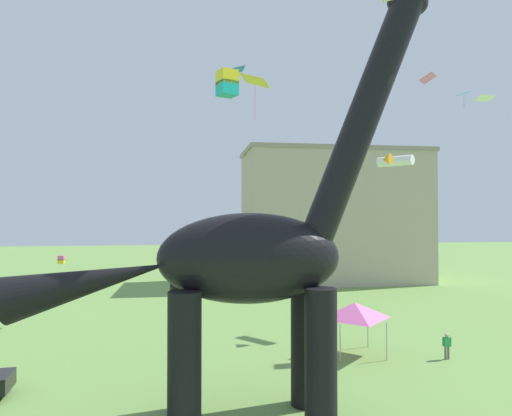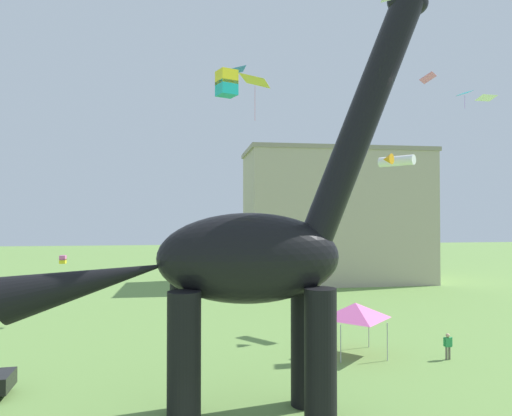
{
  "view_description": "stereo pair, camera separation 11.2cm",
  "coord_description": "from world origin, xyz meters",
  "px_view_note": "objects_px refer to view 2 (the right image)",
  "views": [
    {
      "loc": [
        -1.31,
        -13.6,
        8.02
      ],
      "look_at": [
        1.68,
        6.46,
        8.4
      ],
      "focal_mm": 32.52,
      "sensor_mm": 36.0,
      "label": 1
    },
    {
      "loc": [
        -1.2,
        -13.61,
        8.02
      ],
      "look_at": [
        1.68,
        6.46,
        8.4
      ],
      "focal_mm": 32.52,
      "sensor_mm": 36.0,
      "label": 2
    }
  ],
  "objects_px": {
    "dinosaur_sculpture": "(247,258)",
    "kite_drifting": "(428,78)",
    "kite_far_right": "(237,70)",
    "kite_mid_center": "(486,98)",
    "person_watching_child": "(448,344)",
    "kite_mid_left": "(465,93)",
    "kite_near_high": "(255,81)",
    "festival_canopy_tent": "(355,311)",
    "kite_trailing": "(227,83)",
    "kite_apex": "(395,161)",
    "kite_mid_right": "(63,260)"
  },
  "relations": [
    {
      "from": "dinosaur_sculpture",
      "to": "kite_drifting",
      "type": "height_order",
      "value": "dinosaur_sculpture"
    },
    {
      "from": "kite_far_right",
      "to": "kite_mid_center",
      "type": "xyz_separation_m",
      "value": [
        16.35,
        0.92,
        -0.76
      ]
    },
    {
      "from": "person_watching_child",
      "to": "kite_mid_left",
      "type": "bearing_deg",
      "value": 178.47
    },
    {
      "from": "person_watching_child",
      "to": "kite_far_right",
      "type": "bearing_deg",
      "value": 93.06
    },
    {
      "from": "kite_near_high",
      "to": "kite_mid_center",
      "type": "height_order",
      "value": "kite_mid_center"
    },
    {
      "from": "festival_canopy_tent",
      "to": "kite_far_right",
      "type": "distance_m",
      "value": 15.58
    },
    {
      "from": "kite_trailing",
      "to": "kite_mid_center",
      "type": "relative_size",
      "value": 0.77
    },
    {
      "from": "kite_apex",
      "to": "kite_trailing",
      "type": "bearing_deg",
      "value": -131.56
    },
    {
      "from": "kite_far_right",
      "to": "kite_mid_center",
      "type": "height_order",
      "value": "kite_far_right"
    },
    {
      "from": "person_watching_child",
      "to": "kite_drifting",
      "type": "xyz_separation_m",
      "value": [
        -4.87,
        -6.95,
        12.74
      ]
    },
    {
      "from": "kite_far_right",
      "to": "kite_near_high",
      "type": "xyz_separation_m",
      "value": [
        0.13,
        -6.53,
        -2.51
      ]
    },
    {
      "from": "kite_mid_center",
      "to": "festival_canopy_tent",
      "type": "bearing_deg",
      "value": -170.92
    },
    {
      "from": "person_watching_child",
      "to": "kite_drifting",
      "type": "height_order",
      "value": "kite_drifting"
    },
    {
      "from": "kite_mid_right",
      "to": "person_watching_child",
      "type": "bearing_deg",
      "value": -27.1
    },
    {
      "from": "kite_drifting",
      "to": "kite_apex",
      "type": "bearing_deg",
      "value": 69.98
    },
    {
      "from": "person_watching_child",
      "to": "festival_canopy_tent",
      "type": "bearing_deg",
      "value": 84.99
    },
    {
      "from": "kite_trailing",
      "to": "kite_mid_left",
      "type": "xyz_separation_m",
      "value": [
        12.18,
        4.44,
        1.28
      ]
    },
    {
      "from": "festival_canopy_tent",
      "to": "kite_drifting",
      "type": "bearing_deg",
      "value": -90.52
    },
    {
      "from": "kite_near_high",
      "to": "kite_mid_left",
      "type": "bearing_deg",
      "value": 5.93
    },
    {
      "from": "dinosaur_sculpture",
      "to": "kite_drifting",
      "type": "xyz_separation_m",
      "value": [
        7.23,
        -0.82,
        7.24
      ]
    },
    {
      "from": "kite_far_right",
      "to": "kite_drifting",
      "type": "height_order",
      "value": "kite_far_right"
    },
    {
      "from": "kite_far_right",
      "to": "kite_mid_right",
      "type": "relative_size",
      "value": 2.5
    },
    {
      "from": "festival_canopy_tent",
      "to": "kite_trailing",
      "type": "height_order",
      "value": "kite_trailing"
    },
    {
      "from": "kite_far_right",
      "to": "kite_drifting",
      "type": "bearing_deg",
      "value": -53.46
    },
    {
      "from": "kite_mid_center",
      "to": "kite_near_high",
      "type": "bearing_deg",
      "value": -155.35
    },
    {
      "from": "kite_mid_left",
      "to": "kite_mid_center",
      "type": "xyz_separation_m",
      "value": [
        5.55,
        6.34,
        1.59
      ]
    },
    {
      "from": "kite_drifting",
      "to": "kite_trailing",
      "type": "relative_size",
      "value": 0.98
    },
    {
      "from": "kite_near_high",
      "to": "kite_trailing",
      "type": "distance_m",
      "value": 3.83
    },
    {
      "from": "festival_canopy_tent",
      "to": "kite_mid_right",
      "type": "distance_m",
      "value": 21.85
    },
    {
      "from": "kite_apex",
      "to": "kite_drifting",
      "type": "bearing_deg",
      "value": -110.02
    },
    {
      "from": "kite_mid_left",
      "to": "dinosaur_sculpture",
      "type": "bearing_deg",
      "value": -165.28
    },
    {
      "from": "dinosaur_sculpture",
      "to": "kite_mid_left",
      "type": "height_order",
      "value": "dinosaur_sculpture"
    },
    {
      "from": "kite_near_high",
      "to": "kite_drifting",
      "type": "bearing_deg",
      "value": -21.71
    },
    {
      "from": "dinosaur_sculpture",
      "to": "kite_drifting",
      "type": "distance_m",
      "value": 10.27
    },
    {
      "from": "kite_mid_right",
      "to": "kite_trailing",
      "type": "distance_m",
      "value": 23.93
    },
    {
      "from": "dinosaur_sculpture",
      "to": "kite_mid_center",
      "type": "distance_m",
      "value": 21.34
    },
    {
      "from": "festival_canopy_tent",
      "to": "kite_apex",
      "type": "distance_m",
      "value": 12.41
    },
    {
      "from": "festival_canopy_tent",
      "to": "kite_near_high",
      "type": "xyz_separation_m",
      "value": [
        -6.76,
        -5.93,
        11.44
      ]
    },
    {
      "from": "person_watching_child",
      "to": "kite_mid_left",
      "type": "distance_m",
      "value": 13.67
    },
    {
      "from": "kite_mid_left",
      "to": "kite_far_right",
      "type": "bearing_deg",
      "value": 153.38
    },
    {
      "from": "festival_canopy_tent",
      "to": "kite_mid_right",
      "type": "xyz_separation_m",
      "value": [
        -19.0,
        10.54,
        2.26
      ]
    },
    {
      "from": "kite_mid_right",
      "to": "kite_mid_left",
      "type": "xyz_separation_m",
      "value": [
        22.92,
        -15.36,
        9.34
      ]
    },
    {
      "from": "kite_far_right",
      "to": "kite_mid_left",
      "type": "bearing_deg",
      "value": -26.62
    },
    {
      "from": "kite_mid_right",
      "to": "kite_near_high",
      "type": "xyz_separation_m",
      "value": [
        12.25,
        -16.47,
        9.19
      ]
    },
    {
      "from": "kite_near_high",
      "to": "kite_drifting",
      "type": "relative_size",
      "value": 2.16
    },
    {
      "from": "person_watching_child",
      "to": "kite_far_right",
      "type": "height_order",
      "value": "kite_far_right"
    },
    {
      "from": "kite_mid_left",
      "to": "festival_canopy_tent",
      "type": "bearing_deg",
      "value": 129.1
    },
    {
      "from": "kite_near_high",
      "to": "kite_apex",
      "type": "height_order",
      "value": "kite_near_high"
    },
    {
      "from": "person_watching_child",
      "to": "kite_mid_right",
      "type": "bearing_deg",
      "value": 76.8
    },
    {
      "from": "person_watching_child",
      "to": "kite_apex",
      "type": "bearing_deg",
      "value": 10.75
    }
  ]
}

